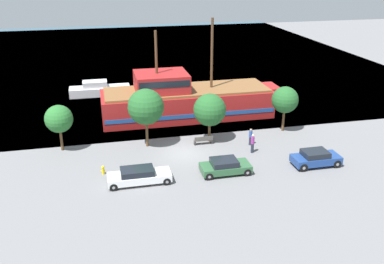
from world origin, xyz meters
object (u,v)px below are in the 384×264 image
at_px(pirate_ship, 185,100).
at_px(parked_car_curb_rear, 139,176).
at_px(pedestrian_walking_far, 253,143).
at_px(fire_hydrant, 103,170).
at_px(bench_promenade_east, 203,140).
at_px(parked_car_curb_front, 225,166).
at_px(moored_boat_dockside, 99,90).
at_px(parked_car_curb_mid, 316,158).
at_px(pedestrian_walking_near, 251,137).

bearing_deg(pirate_ship, parked_car_curb_rear, -115.15).
relative_size(pirate_ship, pedestrian_walking_far, 11.16).
distance_m(fire_hydrant, bench_promenade_east, 10.44).
height_order(parked_car_curb_front, bench_promenade_east, parked_car_curb_front).
distance_m(parked_car_curb_rear, bench_promenade_east, 9.32).
bearing_deg(parked_car_curb_front, pedestrian_walking_far, 42.90).
xyz_separation_m(moored_boat_dockside, parked_car_curb_front, (9.60, -24.91, -0.09)).
height_order(parked_car_curb_front, pedestrian_walking_far, pedestrian_walking_far).
xyz_separation_m(parked_car_curb_front, parked_car_curb_rear, (-7.15, -0.10, 0.01)).
height_order(pirate_ship, moored_boat_dockside, pirate_ship).
relative_size(fire_hydrant, bench_promenade_east, 0.43).
distance_m(pirate_ship, parked_car_curb_mid, 16.98).
relative_size(parked_car_curb_front, fire_hydrant, 5.38).
xyz_separation_m(pirate_ship, pedestrian_walking_far, (3.99, -11.01, -1.02)).
height_order(pirate_ship, parked_car_curb_rear, pirate_ship).
relative_size(moored_boat_dockside, parked_car_curb_front, 1.88).
relative_size(parked_car_curb_front, bench_promenade_east, 2.29).
relative_size(pirate_ship, moored_boat_dockside, 2.60).
bearing_deg(pedestrian_walking_near, moored_boat_dockside, 124.60).
relative_size(parked_car_curb_rear, fire_hydrant, 6.53).
bearing_deg(pedestrian_walking_far, pirate_ship, 109.90).
height_order(parked_car_curb_rear, pedestrian_walking_near, pedestrian_walking_near).
height_order(moored_boat_dockside, parked_car_curb_mid, moored_boat_dockside).
relative_size(parked_car_curb_rear, bench_promenade_east, 2.78).
distance_m(pirate_ship, pedestrian_walking_far, 11.75).
height_order(pirate_ship, pedestrian_walking_far, pirate_ship).
xyz_separation_m(parked_car_curb_front, fire_hydrant, (-9.87, 2.08, -0.23)).
height_order(parked_car_curb_rear, fire_hydrant, parked_car_curb_rear).
relative_size(pirate_ship, parked_car_curb_rear, 4.03).
bearing_deg(parked_car_curb_mid, pirate_ship, 119.57).
bearing_deg(moored_boat_dockside, parked_car_curb_front, -68.93).
relative_size(pirate_ship, bench_promenade_east, 11.19).
relative_size(moored_boat_dockside, pedestrian_walking_far, 4.29).
xyz_separation_m(parked_car_curb_rear, pedestrian_walking_near, (11.23, 5.18, 0.19)).
relative_size(bench_promenade_east, pedestrian_walking_near, 1.09).
distance_m(parked_car_curb_front, parked_car_curb_rear, 7.15).
distance_m(pirate_ship, bench_promenade_east, 8.35).
bearing_deg(moored_boat_dockside, bench_promenade_east, -63.52).
bearing_deg(parked_car_curb_rear, pedestrian_walking_far, 17.89).
bearing_deg(parked_car_curb_rear, fire_hydrant, 141.34).
relative_size(parked_car_curb_front, parked_car_curb_mid, 1.00).
bearing_deg(parked_car_curb_mid, bench_promenade_east, 141.80).
xyz_separation_m(bench_promenade_east, pedestrian_walking_far, (3.91, -2.80, 0.48)).
height_order(moored_boat_dockside, parked_car_curb_front, moored_boat_dockside).
height_order(bench_promenade_east, pedestrian_walking_far, pedestrian_walking_far).
height_order(fire_hydrant, pedestrian_walking_far, pedestrian_walking_far).
bearing_deg(moored_boat_dockside, fire_hydrant, -90.67).
bearing_deg(parked_car_curb_front, moored_boat_dockside, 111.07).
distance_m(moored_boat_dockside, parked_car_curb_mid, 30.78).
xyz_separation_m(fire_hydrant, pedestrian_walking_far, (13.51, 1.31, 0.51)).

